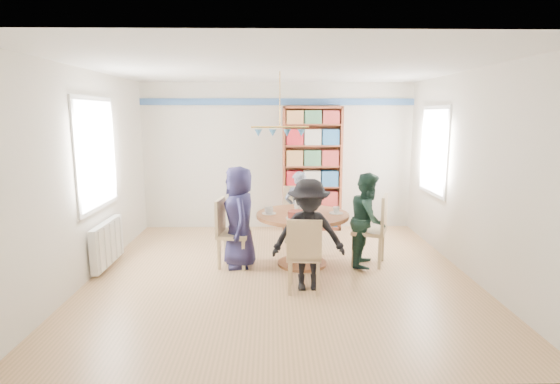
{
  "coord_description": "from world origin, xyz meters",
  "views": [
    {
      "loc": [
        -0.12,
        -5.62,
        2.12
      ],
      "look_at": [
        0.0,
        0.4,
        1.05
      ],
      "focal_mm": 28.0,
      "sensor_mm": 36.0,
      "label": 1
    }
  ],
  "objects_px": {
    "chair_far": "(297,213)",
    "chair_left": "(228,229)",
    "dining_table": "(302,227)",
    "person_near": "(309,235)",
    "person_far": "(298,210)",
    "person_left": "(239,217)",
    "radiator": "(107,243)",
    "chair_right": "(375,227)",
    "chair_near": "(304,252)",
    "bookshelf": "(312,170)",
    "person_right": "(368,219)"
  },
  "relations": [
    {
      "from": "radiator",
      "to": "person_left",
      "type": "bearing_deg",
      "value": 0.5
    },
    {
      "from": "chair_left",
      "to": "person_left",
      "type": "xyz_separation_m",
      "value": [
        0.16,
        -0.01,
        0.18
      ]
    },
    {
      "from": "person_near",
      "to": "bookshelf",
      "type": "relative_size",
      "value": 0.6
    },
    {
      "from": "chair_left",
      "to": "chair_near",
      "type": "bearing_deg",
      "value": -44.46
    },
    {
      "from": "person_right",
      "to": "radiator",
      "type": "bearing_deg",
      "value": 108.53
    },
    {
      "from": "chair_far",
      "to": "bookshelf",
      "type": "xyz_separation_m",
      "value": [
        0.33,
        0.98,
        0.59
      ]
    },
    {
      "from": "person_left",
      "to": "bookshelf",
      "type": "distance_m",
      "value": 2.39
    },
    {
      "from": "dining_table",
      "to": "person_near",
      "type": "relative_size",
      "value": 0.95
    },
    {
      "from": "radiator",
      "to": "person_right",
      "type": "xyz_separation_m",
      "value": [
        3.66,
        0.03,
        0.31
      ]
    },
    {
      "from": "bookshelf",
      "to": "chair_near",
      "type": "bearing_deg",
      "value": -96.88
    },
    {
      "from": "person_far",
      "to": "person_near",
      "type": "bearing_deg",
      "value": 74.28
    },
    {
      "from": "radiator",
      "to": "bookshelf",
      "type": "relative_size",
      "value": 0.44
    },
    {
      "from": "person_left",
      "to": "person_far",
      "type": "distance_m",
      "value": 1.26
    },
    {
      "from": "chair_left",
      "to": "person_far",
      "type": "relative_size",
      "value": 0.78
    },
    {
      "from": "person_left",
      "to": "chair_near",
      "type": "bearing_deg",
      "value": 29.32
    },
    {
      "from": "radiator",
      "to": "chair_right",
      "type": "xyz_separation_m",
      "value": [
        3.77,
        0.04,
        0.21
      ]
    },
    {
      "from": "chair_right",
      "to": "chair_far",
      "type": "relative_size",
      "value": 1.06
    },
    {
      "from": "radiator",
      "to": "bookshelf",
      "type": "bearing_deg",
      "value": 33.85
    },
    {
      "from": "person_far",
      "to": "person_near",
      "type": "distance_m",
      "value": 1.74
    },
    {
      "from": "chair_near",
      "to": "person_far",
      "type": "bearing_deg",
      "value": 88.72
    },
    {
      "from": "dining_table",
      "to": "person_near",
      "type": "height_order",
      "value": "person_near"
    },
    {
      "from": "bookshelf",
      "to": "chair_left",
      "type": "bearing_deg",
      "value": -123.99
    },
    {
      "from": "person_far",
      "to": "person_near",
      "type": "relative_size",
      "value": 0.9
    },
    {
      "from": "chair_right",
      "to": "person_far",
      "type": "relative_size",
      "value": 0.82
    },
    {
      "from": "chair_left",
      "to": "person_right",
      "type": "bearing_deg",
      "value": 0.02
    },
    {
      "from": "chair_near",
      "to": "person_right",
      "type": "distance_m",
      "value": 1.39
    },
    {
      "from": "dining_table",
      "to": "chair_far",
      "type": "xyz_separation_m",
      "value": [
        -0.02,
        1.01,
        -0.03
      ]
    },
    {
      "from": "chair_far",
      "to": "person_right",
      "type": "xyz_separation_m",
      "value": [
        0.94,
        -1.03,
        0.14
      ]
    },
    {
      "from": "chair_far",
      "to": "person_far",
      "type": "height_order",
      "value": "person_far"
    },
    {
      "from": "radiator",
      "to": "person_near",
      "type": "distance_m",
      "value": 2.89
    },
    {
      "from": "person_right",
      "to": "bookshelf",
      "type": "xyz_separation_m",
      "value": [
        -0.61,
        2.01,
        0.45
      ]
    },
    {
      "from": "chair_far",
      "to": "dining_table",
      "type": "bearing_deg",
      "value": -88.88
    },
    {
      "from": "chair_far",
      "to": "chair_left",
      "type": "bearing_deg",
      "value": -134.76
    },
    {
      "from": "chair_left",
      "to": "person_left",
      "type": "relative_size",
      "value": 0.68
    },
    {
      "from": "radiator",
      "to": "dining_table",
      "type": "relative_size",
      "value": 0.77
    },
    {
      "from": "chair_left",
      "to": "dining_table",
      "type": "bearing_deg",
      "value": 1.31
    },
    {
      "from": "dining_table",
      "to": "chair_left",
      "type": "bearing_deg",
      "value": -178.69
    },
    {
      "from": "radiator",
      "to": "person_far",
      "type": "relative_size",
      "value": 0.81
    },
    {
      "from": "chair_left",
      "to": "person_near",
      "type": "height_order",
      "value": "person_near"
    },
    {
      "from": "chair_left",
      "to": "person_far",
      "type": "bearing_deg",
      "value": 40.38
    },
    {
      "from": "radiator",
      "to": "person_far",
      "type": "distance_m",
      "value": 2.89
    },
    {
      "from": "chair_left",
      "to": "chair_right",
      "type": "bearing_deg",
      "value": 0.35
    },
    {
      "from": "person_left",
      "to": "person_near",
      "type": "relative_size",
      "value": 1.04
    },
    {
      "from": "person_left",
      "to": "bookshelf",
      "type": "relative_size",
      "value": 0.63
    },
    {
      "from": "radiator",
      "to": "chair_far",
      "type": "relative_size",
      "value": 1.04
    },
    {
      "from": "radiator",
      "to": "person_right",
      "type": "height_order",
      "value": "person_right"
    },
    {
      "from": "radiator",
      "to": "chair_left",
      "type": "xyz_separation_m",
      "value": [
        1.69,
        0.03,
        0.18
      ]
    },
    {
      "from": "dining_table",
      "to": "radiator",
      "type": "bearing_deg",
      "value": -178.87
    },
    {
      "from": "person_far",
      "to": "person_left",
      "type": "bearing_deg",
      "value": 29.18
    },
    {
      "from": "chair_far",
      "to": "person_near",
      "type": "height_order",
      "value": "person_near"
    }
  ]
}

